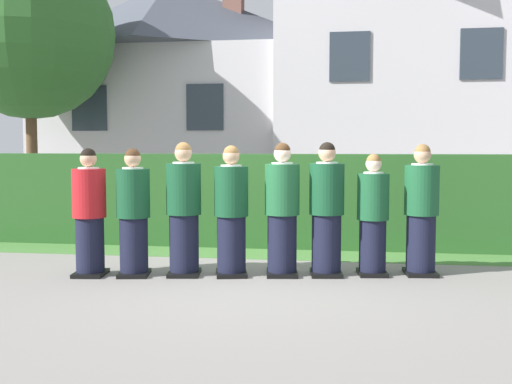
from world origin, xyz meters
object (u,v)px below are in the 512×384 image
object	(u,v)px
student_front_row_2	(184,212)
student_front_row_3	(231,214)
student_front_row_6	(373,218)
student_front_row_4	(282,212)
student_front_row_5	(327,212)
student_front_row_7	(421,213)
student_in_red_blazer	(89,215)
student_front_row_1	(133,215)

from	to	relation	value
student_front_row_2	student_front_row_3	bearing A→B (deg)	6.60
student_front_row_3	student_front_row_6	distance (m)	1.78
student_front_row_4	student_front_row_5	size ratio (longest dim) A/B	1.00
student_front_row_3	student_front_row_7	distance (m)	2.39
student_in_red_blazer	student_front_row_1	size ratio (longest dim) A/B	1.00
student_front_row_3	student_front_row_4	distance (m)	0.64
student_front_row_2	student_front_row_4	size ratio (longest dim) A/B	1.00
student_front_row_4	student_front_row_7	distance (m)	1.75
student_in_red_blazer	student_front_row_5	world-z (taller)	student_front_row_5
student_front_row_3	student_front_row_2	bearing A→B (deg)	-173.40
student_in_red_blazer	student_front_row_5	xyz separation A→B (m)	(2.93, 0.47, 0.04)
student_front_row_4	student_front_row_2	bearing A→B (deg)	-171.89
student_front_row_2	student_front_row_7	size ratio (longest dim) A/B	1.01
student_front_row_3	student_front_row_6	world-z (taller)	student_front_row_3
student_in_red_blazer	student_front_row_1	bearing A→B (deg)	7.95
student_front_row_4	student_front_row_7	xyz separation A→B (m)	(1.73, 0.30, -0.01)
student_in_red_blazer	student_front_row_6	distance (m)	3.55
student_front_row_1	student_front_row_3	xyz separation A→B (m)	(1.21, 0.20, 0.02)
student_in_red_blazer	student_front_row_1	distance (m)	0.55
student_front_row_1	student_front_row_7	world-z (taller)	student_front_row_7
student_front_row_5	student_front_row_7	world-z (taller)	student_front_row_5
student_front_row_5	student_front_row_7	bearing A→B (deg)	10.24
student_in_red_blazer	student_front_row_7	bearing A→B (deg)	9.40
student_in_red_blazer	student_front_row_4	distance (m)	2.41
student_in_red_blazer	student_front_row_3	bearing A→B (deg)	8.88
student_front_row_5	student_front_row_4	bearing A→B (deg)	-170.93
student_front_row_6	student_front_row_4	bearing A→B (deg)	-170.39
student_front_row_3	student_front_row_4	bearing A→B (deg)	9.53
student_in_red_blazer	student_front_row_3	size ratio (longest dim) A/B	0.98
student_in_red_blazer	student_front_row_5	size ratio (longest dim) A/B	0.95
student_front_row_3	student_front_row_6	size ratio (longest dim) A/B	1.07
student_front_row_2	student_front_row_6	distance (m)	2.37
student_in_red_blazer	student_front_row_4	bearing A→B (deg)	9.05
student_front_row_1	student_front_row_3	world-z (taller)	student_front_row_3
student_front_row_5	student_front_row_7	distance (m)	1.20
student_front_row_2	student_front_row_6	bearing A→B (deg)	8.83
student_in_red_blazer	student_front_row_7	xyz separation A→B (m)	(4.11, 0.68, 0.03)
student_front_row_5	student_front_row_7	size ratio (longest dim) A/B	1.01
student_front_row_1	student_front_row_5	bearing A→B (deg)	9.31
student_front_row_7	student_front_row_5	bearing A→B (deg)	-169.76
student_in_red_blazer	student_front_row_2	world-z (taller)	student_front_row_2
student_front_row_2	student_front_row_5	distance (m)	1.79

